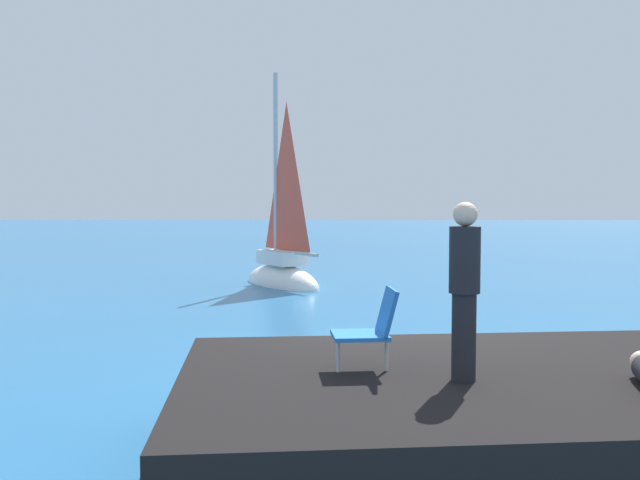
{
  "coord_description": "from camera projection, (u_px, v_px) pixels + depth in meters",
  "views": [
    {
      "loc": [
        -0.68,
        -9.68,
        2.57
      ],
      "look_at": [
        -0.99,
        8.43,
        1.52
      ],
      "focal_mm": 38.37,
      "sensor_mm": 36.0,
      "label": 1
    }
  ],
  "objects": [
    {
      "name": "ground_plane",
      "position": [
        379.0,
        380.0,
        9.8
      ],
      "size": [
        160.0,
        160.0,
        0.0
      ],
      "primitive_type": "plane",
      "color": "#236093"
    },
    {
      "name": "shore_ledge",
      "position": [
        487.0,
        421.0,
        6.52
      ],
      "size": [
        6.21,
        4.36,
        0.94
      ],
      "primitive_type": "cube",
      "rotation": [
        0.0,
        0.0,
        0.1
      ],
      "color": "black",
      "rests_on": "ground"
    },
    {
      "name": "boulder_seaward",
      "position": [
        277.0,
        405.0,
        8.59
      ],
      "size": [
        1.78,
        1.85,
        1.01
      ],
      "primitive_type": "cube",
      "rotation": [
        -0.16,
        -0.07,
        2.26
      ],
      "color": "black",
      "rests_on": "ground"
    },
    {
      "name": "boulder_inland",
      "position": [
        450.0,
        416.0,
        8.14
      ],
      "size": [
        1.42,
        1.34,
        0.74
      ],
      "primitive_type": "cube",
      "rotation": [
        -0.14,
        -0.02,
        0.45
      ],
      "color": "black",
      "rests_on": "ground"
    },
    {
      "name": "sailboat_near",
      "position": [
        282.0,
        273.0,
        20.65
      ],
      "size": [
        3.14,
        3.77,
        7.05
      ],
      "rotation": [
        0.0,
        0.0,
        2.17
      ],
      "color": "white",
      "rests_on": "ground"
    },
    {
      "name": "person_standing",
      "position": [
        464.0,
        286.0,
        6.15
      ],
      "size": [
        0.28,
        0.28,
        1.62
      ],
      "rotation": [
        0.0,
        0.0,
        4.58
      ],
      "color": "black",
      "rests_on": "shore_ledge"
    },
    {
      "name": "beach_chair",
      "position": [
        372.0,
        326.0,
        6.51
      ],
      "size": [
        0.64,
        0.54,
        0.8
      ],
      "rotation": [
        0.0,
        0.0,
        3.24
      ],
      "color": "blue",
      "rests_on": "shore_ledge"
    }
  ]
}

